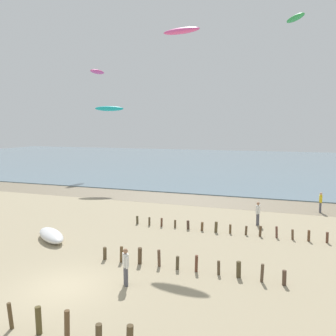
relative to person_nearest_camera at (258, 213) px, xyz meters
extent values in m
plane|color=tan|center=(-7.44, -12.78, -0.92)|extent=(160.00, 160.00, 0.00)
cube|color=#84755B|center=(-7.44, 6.96, -0.91)|extent=(120.00, 5.22, 0.01)
cube|color=slate|center=(-7.44, 44.57, -0.87)|extent=(160.00, 70.00, 0.10)
cylinder|color=brown|center=(-7.25, -16.04, -0.43)|extent=(0.18, 0.19, 0.98)
cylinder|color=brown|center=(-6.12, -15.95, -0.43)|extent=(0.24, 0.23, 0.98)
cylinder|color=brown|center=(-4.97, -15.95, -0.39)|extent=(0.20, 0.20, 1.05)
cylinder|color=brown|center=(-3.78, -15.94, -0.52)|extent=(0.24, 0.22, 0.81)
cylinder|color=#4E402A|center=(-7.27, -9.36, -0.58)|extent=(0.22, 0.22, 0.70)
cylinder|color=brown|center=(-6.28, -9.35, -0.50)|extent=(0.17, 0.20, 0.84)
cylinder|color=#503C29|center=(-5.25, -9.29, -0.48)|extent=(0.25, 0.25, 0.90)
cylinder|color=brown|center=(-4.21, -9.24, -0.49)|extent=(0.17, 0.17, 0.87)
cylinder|color=#4B412D|center=(-3.20, -9.30, -0.58)|extent=(0.19, 0.19, 0.69)
cylinder|color=brown|center=(-2.23, -9.28, -0.50)|extent=(0.17, 0.17, 0.85)
cylinder|color=brown|center=(-1.14, -9.22, -0.58)|extent=(0.16, 0.18, 0.68)
cylinder|color=#4D422A|center=(-0.19, -9.22, -0.53)|extent=(0.23, 0.23, 0.78)
cylinder|color=brown|center=(0.89, -9.37, -0.49)|extent=(0.17, 0.18, 0.87)
cylinder|color=brown|center=(1.86, -9.37, -0.58)|extent=(0.19, 0.20, 0.69)
cylinder|color=#4D4530|center=(-8.42, -2.52, -0.63)|extent=(0.19, 0.20, 0.60)
cylinder|color=brown|center=(-7.43, -2.61, -0.62)|extent=(0.15, 0.16, 0.61)
cylinder|color=brown|center=(-6.49, -2.59, -0.61)|extent=(0.17, 0.16, 0.63)
cylinder|color=#4F3E29|center=(-5.50, -2.51, -0.65)|extent=(0.15, 0.17, 0.55)
cylinder|color=#4C392E|center=(-4.52, -2.62, -0.61)|extent=(0.21, 0.21, 0.62)
cylinder|color=brown|center=(-3.52, -2.60, -0.62)|extent=(0.20, 0.18, 0.60)
cylinder|color=brown|center=(-2.54, -2.67, -0.56)|extent=(0.22, 0.23, 0.74)
cylinder|color=brown|center=(-1.59, -2.59, -0.61)|extent=(0.15, 0.16, 0.61)
cylinder|color=brown|center=(-0.55, -2.54, -0.62)|extent=(0.17, 0.16, 0.60)
cylinder|color=brown|center=(0.36, -2.58, -0.58)|extent=(0.19, 0.18, 0.69)
cylinder|color=brown|center=(1.37, -2.53, -0.55)|extent=(0.18, 0.16, 0.75)
cylinder|color=brown|center=(2.34, -2.57, -0.59)|extent=(0.17, 0.17, 0.66)
cylinder|color=brown|center=(3.29, -2.59, -0.57)|extent=(0.17, 0.20, 0.71)
cylinder|color=brown|center=(4.34, -2.55, -0.58)|extent=(0.17, 0.18, 0.68)
cylinder|color=#4C4C56|center=(0.02, 0.11, -0.48)|extent=(0.16, 0.16, 0.88)
cylinder|color=#4C4C56|center=(-0.02, -0.11, -0.48)|extent=(0.16, 0.16, 0.88)
cube|color=white|center=(0.00, 0.00, 0.26)|extent=(0.29, 0.40, 0.60)
sphere|color=#9E7051|center=(0.00, 0.00, 0.68)|extent=(0.22, 0.22, 0.22)
cylinder|color=white|center=(0.05, 0.23, 0.21)|extent=(0.09, 0.09, 0.52)
cylinder|color=white|center=(-0.05, -0.23, 0.21)|extent=(0.09, 0.09, 0.52)
cylinder|color=#4C4C56|center=(-4.95, -11.61, -0.48)|extent=(0.16, 0.16, 0.88)
cylinder|color=#4C4C56|center=(-4.82, -11.78, -0.48)|extent=(0.16, 0.16, 0.88)
cube|color=white|center=(-4.89, -11.70, 0.26)|extent=(0.40, 0.42, 0.60)
sphere|color=#9E7051|center=(-4.89, -11.70, 0.68)|extent=(0.22, 0.22, 0.22)
cylinder|color=white|center=(-5.03, -11.51, 0.21)|extent=(0.09, 0.09, 0.52)
cylinder|color=white|center=(-4.74, -11.89, 0.21)|extent=(0.09, 0.09, 0.52)
cylinder|color=#4C4C56|center=(4.65, 5.39, -0.48)|extent=(0.16, 0.16, 0.88)
cylinder|color=#4C4C56|center=(4.66, 5.61, -0.48)|extent=(0.16, 0.16, 0.88)
cube|color=yellow|center=(4.66, 5.50, 0.26)|extent=(0.23, 0.37, 0.60)
sphere|color=tan|center=(4.66, 5.50, 0.68)|extent=(0.22, 0.22, 0.22)
cylinder|color=yellow|center=(4.65, 5.26, 0.21)|extent=(0.09, 0.09, 0.52)
cylinder|color=yellow|center=(4.67, 5.74, 0.21)|extent=(0.09, 0.09, 0.52)
ellipsoid|color=white|center=(-12.04, -7.66, -0.59)|extent=(3.31, 2.87, 0.65)
ellipsoid|color=#E54C99|center=(-25.82, 21.92, 14.59)|extent=(1.45, 3.35, 0.77)
ellipsoid|color=#19B2B7|center=(-18.21, 11.50, 8.37)|extent=(3.54, 2.31, 0.71)
ellipsoid|color=#E54C99|center=(-5.70, -0.55, 13.04)|extent=(2.92, 1.34, 0.69)
ellipsoid|color=green|center=(2.13, 10.04, 16.22)|extent=(2.13, 2.85, 0.49)
camera|label=1|loc=(1.64, -24.87, 6.14)|focal=36.37mm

